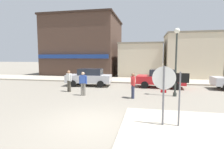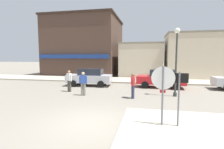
{
  "view_description": "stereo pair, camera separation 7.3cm",
  "coord_description": "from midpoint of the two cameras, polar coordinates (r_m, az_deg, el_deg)",
  "views": [
    {
      "loc": [
        2.13,
        -6.39,
        2.6
      ],
      "look_at": [
        -0.04,
        4.5,
        1.5
      ],
      "focal_mm": 28.0,
      "sensor_mm": 36.0,
      "label": 1
    },
    {
      "loc": [
        2.2,
        -6.38,
        2.6
      ],
      "look_at": [
        -0.04,
        4.5,
        1.5
      ],
      "focal_mm": 28.0,
      "sensor_mm": 36.0,
      "label": 2
    }
  ],
  "objects": [
    {
      "name": "sidewalk_corner",
      "position": [
        6.78,
        31.87,
        -17.09
      ],
      "size": [
        6.4,
        4.8,
        0.15
      ],
      "primitive_type": "cube",
      "color": "#A89E8C",
      "rests_on": "ground"
    },
    {
      "name": "pedestrian_crossing_near",
      "position": [
        13.55,
        -13.65,
        -1.85
      ],
      "size": [
        0.54,
        0.35,
        1.61
      ],
      "color": "#4C473D",
      "rests_on": "ground"
    },
    {
      "name": "one_way_sign",
      "position": [
        6.62,
        21.28,
        -5.8
      ],
      "size": [
        0.6,
        0.08,
        2.1
      ],
      "color": "slate",
      "rests_on": "ground"
    },
    {
      "name": "pedestrian_kerb_side",
      "position": [
        11.11,
        7.04,
        -3.36
      ],
      "size": [
        0.31,
        0.55,
        1.61
      ],
      "color": "#2D334C",
      "rests_on": "ground"
    },
    {
      "name": "stop_sign",
      "position": [
        6.49,
        16.56,
        -4.21
      ],
      "size": [
        0.82,
        0.09,
        2.3
      ],
      "color": "slate",
      "rests_on": "ground"
    },
    {
      "name": "pedestrian_crossing_far",
      "position": [
        11.98,
        -9.21,
        -2.73
      ],
      "size": [
        0.56,
        0.25,
        1.61
      ],
      "color": "gray",
      "rests_on": "ground"
    },
    {
      "name": "building_storefront_left_near",
      "position": [
        24.28,
        9.57,
        4.7
      ],
      "size": [
        5.54,
        5.48,
        4.44
      ],
      "color": "beige",
      "rests_on": "ground"
    },
    {
      "name": "ground_plane",
      "position": [
        7.23,
        -6.84,
        -15.48
      ],
      "size": [
        160.0,
        160.0,
        0.0
      ],
      "primitive_type": "plane",
      "color": "gray"
    },
    {
      "name": "lamp_post",
      "position": [
        12.23,
        20.48,
        6.98
      ],
      "size": [
        0.36,
        0.36,
        4.54
      ],
      "color": "#333833",
      "rests_on": "ground"
    },
    {
      "name": "parked_car_nearest",
      "position": [
        16.02,
        -7.16,
        -0.8
      ],
      "size": [
        4.1,
        2.06,
        1.56
      ],
      "color": "#B7B7BC",
      "rests_on": "ground"
    },
    {
      "name": "building_corner_shop",
      "position": [
        27.44,
        -8.45,
        8.96
      ],
      "size": [
        10.19,
        9.83,
        8.41
      ],
      "color": "#473328",
      "rests_on": "ground"
    },
    {
      "name": "parked_car_second",
      "position": [
        15.5,
        15.93,
        -1.19
      ],
      "size": [
        4.13,
        2.14,
        1.56
      ],
      "color": "red",
      "rests_on": "ground"
    },
    {
      "name": "building_storefront_left_mid",
      "position": [
        23.73,
        24.32,
        5.51
      ],
      "size": [
        5.92,
        5.18,
        5.48
      ],
      "color": "beige",
      "rests_on": "ground"
    },
    {
      "name": "kerb_far",
      "position": [
        19.37,
        5.13,
        -1.85
      ],
      "size": [
        80.0,
        4.0,
        0.15
      ],
      "primitive_type": "cube",
      "color": "#A89E8C",
      "rests_on": "ground"
    }
  ]
}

